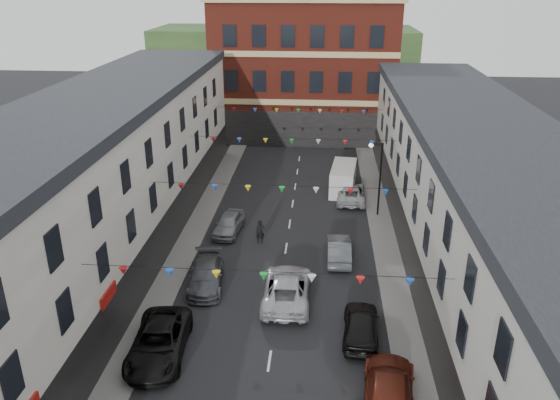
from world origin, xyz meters
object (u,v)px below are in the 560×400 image
(car_right_f, at_px, (351,193))
(moving_car, at_px, (287,288))
(car_right_e, at_px, (339,249))
(car_left_d, at_px, (206,275))
(car_right_c, at_px, (389,390))
(pedestrian, at_px, (260,232))
(street_lamp, at_px, (377,169))
(car_left_c, at_px, (159,342))
(white_van, at_px, (343,178))
(car_right_d, at_px, (361,325))
(car_left_e, at_px, (229,224))

(car_right_f, xyz_separation_m, moving_car, (-4.33, -15.58, 0.11))
(car_right_e, bearing_deg, car_right_f, -97.37)
(car_left_d, bearing_deg, car_right_c, -49.59)
(pedestrian, bearing_deg, car_left_d, -125.39)
(street_lamp, height_order, car_right_c, street_lamp)
(car_left_c, height_order, white_van, white_van)
(car_right_d, distance_m, white_van, 21.12)
(car_left_d, xyz_separation_m, car_right_c, (10.03, -9.24, 0.07))
(moving_car, distance_m, white_van, 18.24)
(moving_car, bearing_deg, car_left_c, 41.99)
(car_right_d, xyz_separation_m, car_right_f, (0.25, 18.85, -0.07))
(car_right_d, relative_size, white_van, 0.88)
(street_lamp, height_order, car_left_e, street_lamp)
(car_left_c, relative_size, car_right_c, 1.03)
(car_right_f, distance_m, moving_car, 16.17)
(car_left_c, relative_size, car_left_e, 1.34)
(car_right_c, relative_size, white_van, 1.07)
(car_right_e, relative_size, moving_car, 0.75)
(street_lamp, distance_m, car_left_d, 16.10)
(car_left_d, distance_m, car_right_e, 9.06)
(car_left_e, xyz_separation_m, car_right_f, (9.17, 6.92, -0.02))
(car_right_d, height_order, car_right_e, car_right_d)
(street_lamp, xyz_separation_m, moving_car, (-6.07, -12.48, -3.09))
(car_left_e, relative_size, car_right_e, 0.96)
(street_lamp, height_order, moving_car, street_lamp)
(pedestrian, bearing_deg, moving_car, -83.24)
(car_left_e, relative_size, car_right_f, 0.84)
(street_lamp, height_order, car_left_d, street_lamp)
(moving_car, height_order, pedestrian, pedestrian)
(car_right_d, bearing_deg, car_left_e, -49.37)
(car_right_d, relative_size, car_right_e, 1.03)
(white_van, bearing_deg, moving_car, -95.62)
(white_van, height_order, pedestrian, white_van)
(car_left_c, distance_m, white_van, 25.30)
(car_right_e, bearing_deg, street_lamp, -112.86)
(street_lamp, bearing_deg, car_right_c, -92.94)
(car_left_e, relative_size, moving_car, 0.72)
(car_right_d, distance_m, moving_car, 5.23)
(car_right_c, bearing_deg, white_van, -80.17)
(car_left_c, xyz_separation_m, car_right_f, (10.31, 21.08, -0.08))
(car_right_c, height_order, moving_car, moving_car)
(car_right_c, height_order, white_van, white_van)
(car_left_e, distance_m, moving_car, 9.92)
(car_left_c, distance_m, car_right_e, 14.07)
(moving_car, bearing_deg, white_van, -102.48)
(street_lamp, bearing_deg, car_right_d, -97.19)
(car_left_e, height_order, car_right_e, car_right_e)
(car_right_d, relative_size, moving_car, 0.78)
(car_left_c, bearing_deg, car_right_f, 60.05)
(car_right_e, bearing_deg, car_left_e, -23.97)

